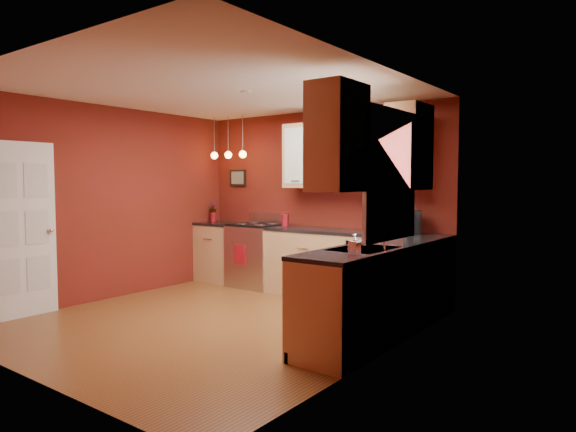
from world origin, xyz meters
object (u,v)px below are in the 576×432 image
Objects in this scene: sink at (363,251)px; coffee_maker at (412,223)px; red_canister at (285,220)px; gas_range at (257,255)px; soap_pump at (355,244)px.

coffee_maker reaches higher than sink.
sink is 2.68m from red_canister.
soap_pump is at bearing -35.04° from gas_range.
coffee_maker is at bearing 96.50° from sink.
red_canister is 0.59× the size of coffee_maker.
soap_pump reaches higher than red_canister.
gas_range and red_canister have the same top height.
soap_pump is at bearing -101.18° from coffee_maker.
gas_range is at bearing 161.50° from coffee_maker.
red_canister is at bearing 159.39° from coffee_maker.
gas_range is 5.92× the size of soap_pump.
gas_range is 1.59× the size of sink.
soap_pump is at bearing -71.26° from sink.
gas_range is at bearing -169.33° from red_canister.
sink is 0.48m from soap_pump.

